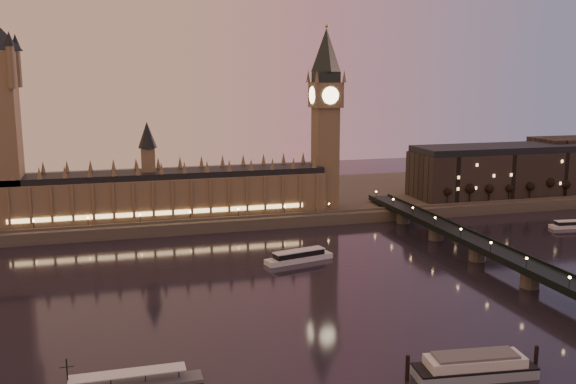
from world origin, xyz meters
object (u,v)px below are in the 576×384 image
Objects in this scene: cruise_boat_a at (299,256)px; pontoon_pier at (131,383)px; cruise_boat_b at (570,225)px; moored_barge at (475,366)px.

pontoon_pier is (-77.22, -99.98, -1.16)m from cruise_boat_a.
cruise_boat_a is at bearing 52.32° from pontoon_pier.
cruise_boat_a reaches higher than cruise_boat_b.
cruise_boat_a is 161.81m from cruise_boat_b.
cruise_boat_b is at bearing 50.19° from moored_barge.
cruise_boat_a is 0.86× the size of pontoon_pier.
pontoon_pier reaches higher than cruise_boat_b.
moored_barge is 94.86m from pontoon_pier.
pontoon_pier is (-237.79, -119.99, -0.74)m from cruise_boat_b.
moored_barge is 1.03× the size of pontoon_pier.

